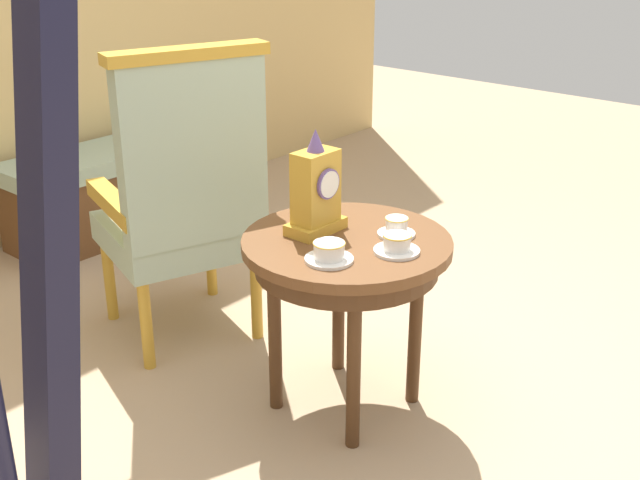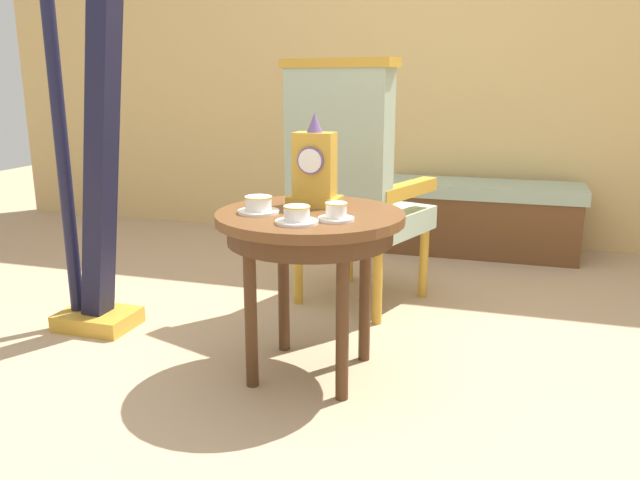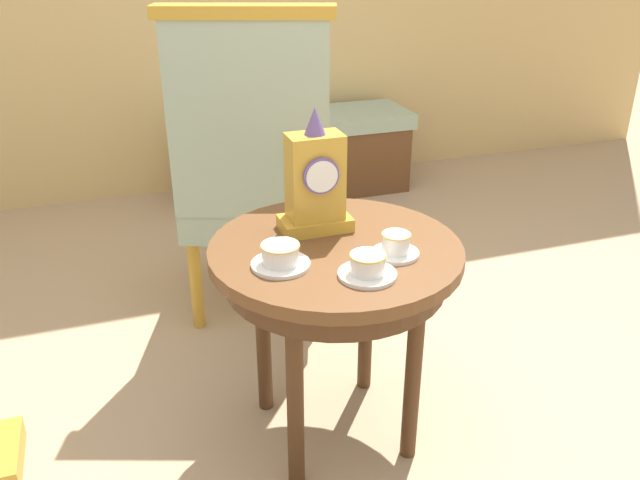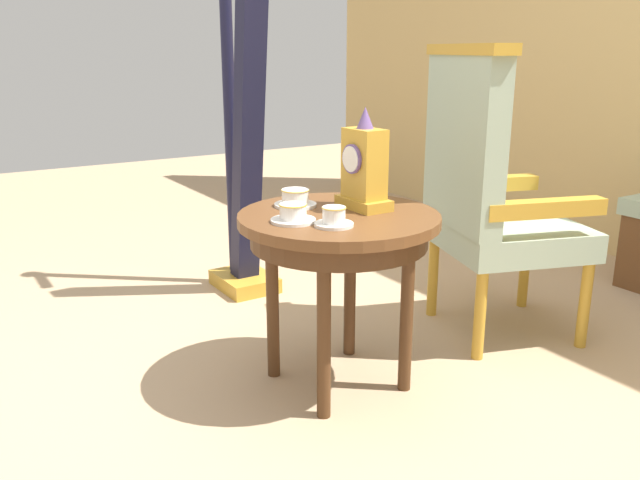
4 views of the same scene
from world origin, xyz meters
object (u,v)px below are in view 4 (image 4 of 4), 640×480
(teacup_right, at_px, (293,214))
(harp, at_px, (243,134))
(mantel_clock, at_px, (364,168))
(teacup_left, at_px, (295,199))
(side_table, at_px, (339,236))
(armchair, at_px, (489,191))
(teacup_center, at_px, (334,218))

(teacup_right, height_order, harp, harp)
(mantel_clock, height_order, harp, harp)
(teacup_left, bearing_deg, mantel_clock, 50.23)
(side_table, distance_m, teacup_right, 0.21)
(harp, bearing_deg, side_table, -8.37)
(teacup_right, distance_m, armchair, 0.91)
(teacup_left, xyz_separation_m, armchair, (0.13, 0.79, -0.04))
(side_table, distance_m, armchair, 0.73)
(teacup_right, distance_m, mantel_clock, 0.31)
(mantel_clock, bearing_deg, side_table, -80.67)
(side_table, distance_m, harp, 1.03)
(teacup_center, distance_m, mantel_clock, 0.28)
(teacup_left, relative_size, teacup_center, 1.20)
(teacup_right, xyz_separation_m, mantel_clock, (-0.03, 0.29, 0.11))
(side_table, relative_size, mantel_clock, 1.97)
(teacup_left, xyz_separation_m, teacup_right, (0.18, -0.11, -0.00))
(mantel_clock, bearing_deg, armchair, 91.88)
(teacup_right, distance_m, harp, 1.06)
(armchair, bearing_deg, teacup_right, -86.70)
(side_table, relative_size, teacup_left, 4.58)
(side_table, bearing_deg, armchair, 93.02)
(teacup_left, xyz_separation_m, harp, (-0.82, 0.21, 0.12))
(side_table, xyz_separation_m, mantel_clock, (-0.02, 0.11, 0.21))
(armchair, bearing_deg, teacup_left, -99.12)
(teacup_center, height_order, mantel_clock, mantel_clock)
(teacup_right, bearing_deg, armchair, 93.30)
(side_table, xyz_separation_m, teacup_left, (-0.17, -0.07, 0.10))
(armchair, bearing_deg, mantel_clock, -88.12)
(harp, bearing_deg, teacup_left, -14.44)
(teacup_left, relative_size, harp, 0.08)
(side_table, bearing_deg, teacup_left, -158.14)
(teacup_left, relative_size, mantel_clock, 0.43)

